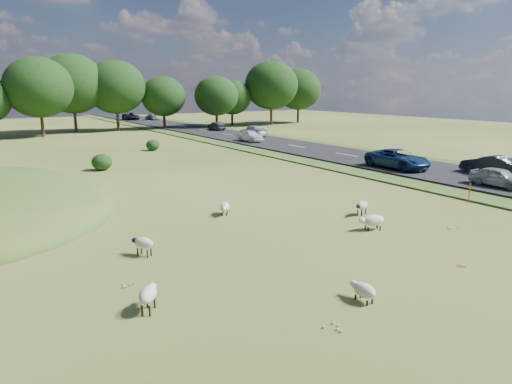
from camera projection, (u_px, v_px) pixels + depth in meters
ground at (131, 170)px, 37.30m from camera, size 160.00×160.00×0.00m
road at (267, 142)px, 55.93m from camera, size 8.00×150.00×0.25m
treeline at (44, 88)px, 64.52m from camera, size 96.28×14.66×11.70m
shrubs at (58, 156)px, 40.56m from camera, size 22.33×11.16×1.34m
marker_post at (469, 193)px, 26.40m from camera, size 0.06×0.06×1.20m
sheep_0 at (364, 290)px, 14.22m from camera, size 0.48×1.05×0.61m
sheep_1 at (362, 205)px, 23.96m from camera, size 1.09×0.72×0.75m
sheep_2 at (148, 294)px, 13.54m from camera, size 0.91×1.09×0.79m
sheep_3 at (372, 220)px, 21.41m from camera, size 1.37×0.85×0.76m
sheep_4 at (143, 243)px, 18.10m from camera, size 0.83×1.08×0.76m
sheep_5 at (225, 207)px, 24.04m from camera, size 0.95×1.16×0.66m
car_0 at (216, 126)px, 70.82m from camera, size 1.32×3.78×1.25m
car_1 at (250, 136)px, 55.42m from camera, size 1.66×4.12×1.40m
car_2 at (152, 117)px, 94.70m from camera, size 1.82×4.48×1.30m
car_3 at (499, 177)px, 29.79m from camera, size 1.48×3.67×1.25m
car_4 at (131, 116)px, 94.59m from camera, size 2.42×5.25×1.46m
car_5 at (253, 131)px, 61.82m from camera, size 1.99×4.89×1.42m
car_6 at (398, 159)px, 36.69m from camera, size 2.51×5.45×1.51m
car_7 at (491, 165)px, 34.09m from camera, size 1.51×4.33×1.43m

